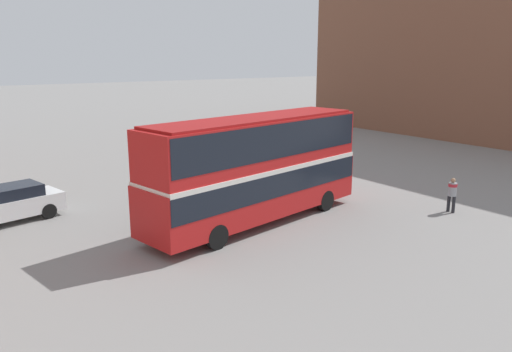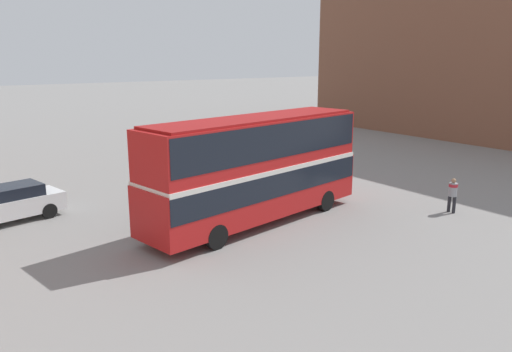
{
  "view_description": "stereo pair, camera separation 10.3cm",
  "coord_description": "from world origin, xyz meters",
  "px_view_note": "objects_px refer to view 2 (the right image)",
  "views": [
    {
      "loc": [
        -14.11,
        -17.6,
        7.01
      ],
      "look_at": [
        -1.96,
        -0.92,
        2.06
      ],
      "focal_mm": 35.0,
      "sensor_mm": 36.0,
      "label": 1
    },
    {
      "loc": [
        -14.02,
        -17.67,
        7.01
      ],
      "look_at": [
        -1.96,
        -0.92,
        2.06
      ],
      "focal_mm": 35.0,
      "sensor_mm": 36.0,
      "label": 2
    }
  ],
  "objects_px": {
    "pedestrian_foreground": "(453,192)",
    "double_decker_bus": "(256,163)",
    "parked_car_kerb_near": "(232,131)",
    "parked_car_kerb_far": "(11,203)"
  },
  "relations": [
    {
      "from": "pedestrian_foreground",
      "to": "parked_car_kerb_far",
      "type": "distance_m",
      "value": 19.71
    },
    {
      "from": "pedestrian_foreground",
      "to": "parked_car_kerb_near",
      "type": "xyz_separation_m",
      "value": [
        2.78,
        22.79,
        -0.15
      ]
    },
    {
      "from": "parked_car_kerb_far",
      "to": "double_decker_bus",
      "type": "bearing_deg",
      "value": 132.53
    },
    {
      "from": "double_decker_bus",
      "to": "parked_car_kerb_far",
      "type": "xyz_separation_m",
      "value": [
        -8.57,
        6.34,
        -1.8
      ]
    },
    {
      "from": "parked_car_kerb_far",
      "to": "pedestrian_foreground",
      "type": "bearing_deg",
      "value": 136.83
    },
    {
      "from": "pedestrian_foreground",
      "to": "parked_car_kerb_near",
      "type": "bearing_deg",
      "value": -101.83
    },
    {
      "from": "double_decker_bus",
      "to": "pedestrian_foreground",
      "type": "distance_m",
      "value": 9.26
    },
    {
      "from": "pedestrian_foreground",
      "to": "parked_car_kerb_far",
      "type": "bearing_deg",
      "value": -37.07
    },
    {
      "from": "pedestrian_foreground",
      "to": "parked_car_kerb_near",
      "type": "height_order",
      "value": "parked_car_kerb_near"
    },
    {
      "from": "pedestrian_foreground",
      "to": "double_decker_bus",
      "type": "bearing_deg",
      "value": -32.03
    }
  ]
}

